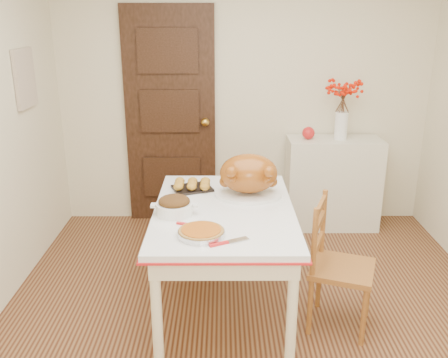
{
  "coord_description": "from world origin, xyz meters",
  "views": [
    {
      "loc": [
        -0.2,
        -2.63,
        1.99
      ],
      "look_at": [
        -0.19,
        0.33,
        0.97
      ],
      "focal_mm": 39.35,
      "sensor_mm": 36.0,
      "label": 1
    }
  ],
  "objects_px": {
    "turkey_platter": "(249,176)",
    "chair_oak": "(343,266)",
    "kitchen_table": "(224,263)",
    "pumpkin_pie": "(201,231)",
    "sideboard": "(332,183)"
  },
  "relations": [
    {
      "from": "sideboard",
      "to": "kitchen_table",
      "type": "distance_m",
      "value": 1.83
    },
    {
      "from": "sideboard",
      "to": "pumpkin_pie",
      "type": "relative_size",
      "value": 3.28
    },
    {
      "from": "sideboard",
      "to": "chair_oak",
      "type": "height_order",
      "value": "chair_oak"
    },
    {
      "from": "sideboard",
      "to": "pumpkin_pie",
      "type": "height_order",
      "value": "sideboard"
    },
    {
      "from": "kitchen_table",
      "to": "chair_oak",
      "type": "height_order",
      "value": "chair_oak"
    },
    {
      "from": "turkey_platter",
      "to": "sideboard",
      "type": "bearing_deg",
      "value": 71.35
    },
    {
      "from": "chair_oak",
      "to": "sideboard",
      "type": "bearing_deg",
      "value": 10.66
    },
    {
      "from": "turkey_platter",
      "to": "chair_oak",
      "type": "bearing_deg",
      "value": -13.71
    },
    {
      "from": "pumpkin_pie",
      "to": "sideboard",
      "type": "bearing_deg",
      "value": 58.65
    },
    {
      "from": "kitchen_table",
      "to": "turkey_platter",
      "type": "xyz_separation_m",
      "value": [
        0.17,
        0.22,
        0.54
      ]
    },
    {
      "from": "chair_oak",
      "to": "pumpkin_pie",
      "type": "relative_size",
      "value": 3.32
    },
    {
      "from": "sideboard",
      "to": "turkey_platter",
      "type": "xyz_separation_m",
      "value": [
        -0.87,
        -1.28,
        0.5
      ]
    },
    {
      "from": "turkey_platter",
      "to": "pumpkin_pie",
      "type": "height_order",
      "value": "turkey_platter"
    },
    {
      "from": "turkey_platter",
      "to": "pumpkin_pie",
      "type": "distance_m",
      "value": 0.71
    },
    {
      "from": "sideboard",
      "to": "chair_oak",
      "type": "bearing_deg",
      "value": -99.65
    }
  ]
}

